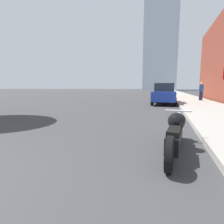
{
  "coord_description": "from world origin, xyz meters",
  "views": [
    {
      "loc": [
        3.45,
        -0.51,
        1.33
      ],
      "look_at": [
        1.93,
        4.4,
        0.62
      ],
      "focal_mm": 28.0,
      "sensor_mm": 36.0,
      "label": 1
    }
  ],
  "objects_px": {
    "motorcycle": "(175,133)",
    "parked_car_silver": "(163,91)",
    "parked_car_black": "(166,90)",
    "parked_car_white": "(165,89)",
    "parked_car_blue": "(164,94)",
    "pedestrian": "(201,91)",
    "parked_car_yellow": "(165,90)"
  },
  "relations": [
    {
      "from": "motorcycle",
      "to": "parked_car_silver",
      "type": "xyz_separation_m",
      "value": [
        -0.67,
        23.54,
        0.48
      ]
    },
    {
      "from": "parked_car_black",
      "to": "parked_car_white",
      "type": "relative_size",
      "value": 1.14
    },
    {
      "from": "parked_car_blue",
      "to": "pedestrian",
      "type": "height_order",
      "value": "pedestrian"
    },
    {
      "from": "parked_car_black",
      "to": "parked_car_white",
      "type": "height_order",
      "value": "parked_car_white"
    },
    {
      "from": "motorcycle",
      "to": "parked_car_yellow",
      "type": "relative_size",
      "value": 0.56
    },
    {
      "from": "parked_car_white",
      "to": "pedestrian",
      "type": "bearing_deg",
      "value": -86.98
    },
    {
      "from": "motorcycle",
      "to": "parked_car_silver",
      "type": "relative_size",
      "value": 0.56
    },
    {
      "from": "parked_car_white",
      "to": "pedestrian",
      "type": "xyz_separation_m",
      "value": [
        3.68,
        -41.92,
        0.2
      ]
    },
    {
      "from": "parked_car_silver",
      "to": "parked_car_black",
      "type": "height_order",
      "value": "parked_car_silver"
    },
    {
      "from": "parked_car_black",
      "to": "parked_car_white",
      "type": "distance_m",
      "value": 10.35
    },
    {
      "from": "parked_car_silver",
      "to": "parked_car_blue",
      "type": "bearing_deg",
      "value": -86.7
    },
    {
      "from": "parked_car_yellow",
      "to": "pedestrian",
      "type": "xyz_separation_m",
      "value": [
        3.37,
        -19.28,
        0.22
      ]
    },
    {
      "from": "parked_car_yellow",
      "to": "parked_car_black",
      "type": "distance_m",
      "value": 12.29
    },
    {
      "from": "parked_car_blue",
      "to": "parked_car_yellow",
      "type": "distance_m",
      "value": 22.82
    },
    {
      "from": "parked_car_white",
      "to": "parked_car_silver",
      "type": "bearing_deg",
      "value": -91.89
    },
    {
      "from": "motorcycle",
      "to": "parked_car_silver",
      "type": "distance_m",
      "value": 23.56
    },
    {
      "from": "parked_car_white",
      "to": "pedestrian",
      "type": "height_order",
      "value": "pedestrian"
    },
    {
      "from": "parked_car_black",
      "to": "pedestrian",
      "type": "relative_size",
      "value": 2.72
    },
    {
      "from": "parked_car_black",
      "to": "motorcycle",
      "type": "bearing_deg",
      "value": -94.06
    },
    {
      "from": "parked_car_blue",
      "to": "parked_car_black",
      "type": "distance_m",
      "value": 35.11
    },
    {
      "from": "pedestrian",
      "to": "parked_car_white",
      "type": "bearing_deg",
      "value": 95.02
    },
    {
      "from": "parked_car_blue",
      "to": "parked_car_white",
      "type": "height_order",
      "value": "parked_car_white"
    },
    {
      "from": "parked_car_blue",
      "to": "parked_car_yellow",
      "type": "xyz_separation_m",
      "value": [
        -0.04,
        22.82,
        -0.02
      ]
    },
    {
      "from": "parked_car_white",
      "to": "motorcycle",
      "type": "bearing_deg",
      "value": -91.26
    },
    {
      "from": "parked_car_silver",
      "to": "parked_car_white",
      "type": "bearing_deg",
      "value": 92.06
    },
    {
      "from": "parked_car_yellow",
      "to": "parked_car_black",
      "type": "relative_size",
      "value": 0.93
    },
    {
      "from": "parked_car_white",
      "to": "pedestrian",
      "type": "relative_size",
      "value": 2.4
    },
    {
      "from": "motorcycle",
      "to": "parked_car_blue",
      "type": "bearing_deg",
      "value": 98.98
    },
    {
      "from": "motorcycle",
      "to": "parked_car_white",
      "type": "xyz_separation_m",
      "value": [
        -0.73,
        56.67,
        0.44
      ]
    },
    {
      "from": "parked_car_white",
      "to": "parked_car_black",
      "type": "bearing_deg",
      "value": -90.39
    },
    {
      "from": "parked_car_silver",
      "to": "parked_car_white",
      "type": "xyz_separation_m",
      "value": [
        -0.06,
        33.12,
        -0.04
      ]
    },
    {
      "from": "parked_car_blue",
      "to": "pedestrian",
      "type": "bearing_deg",
      "value": 47.64
    }
  ]
}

